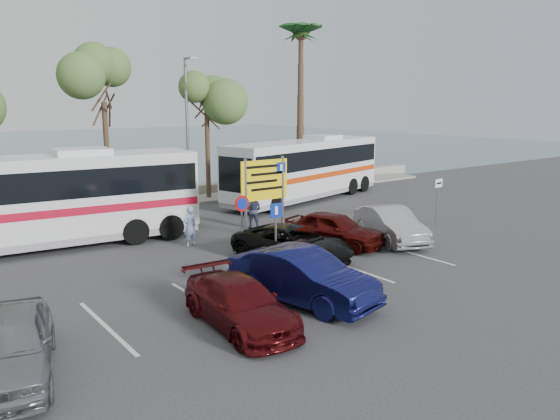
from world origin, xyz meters
TOP-DOWN VIEW (x-y plane):
  - ground at (0.00, 0.00)m, footprint 120.00×120.00m
  - kerb_strip at (0.00, 14.00)m, footprint 44.00×2.40m
  - seawall at (0.00, 16.00)m, footprint 48.00×0.80m
  - tree_mid at (-1.50, 14.00)m, footprint 3.20×3.20m
  - tree_right at (4.50, 14.00)m, footprint 3.20×3.20m
  - palm_tree at (11.50, 14.00)m, footprint 4.80×4.80m
  - street_lamp_right at (3.00, 13.52)m, footprint 0.45×1.15m
  - direction_sign at (1.00, 3.20)m, footprint 2.20×0.12m
  - sign_no_stop at (-0.60, 2.38)m, footprint 0.60×0.08m
  - sign_parking at (-0.20, 0.79)m, footprint 0.50×0.07m
  - sign_taxi at (9.80, 1.49)m, footprint 0.50×0.07m
  - lane_markings at (-1.14, -1.00)m, footprint 12.02×4.20m
  - coach_bus_left at (-6.50, 8.10)m, footprint 12.78×3.87m
  - coach_bus_right at (9.09, 10.50)m, footprint 12.31×5.49m
  - car_silver_a at (-9.52, -2.43)m, footprint 2.80×4.61m
  - car_blue at (-1.76, -2.63)m, footprint 2.60×4.92m
  - car_maroon at (-4.16, -3.03)m, footprint 2.00×4.34m
  - car_red at (3.21, 1.50)m, footprint 2.92×4.47m
  - suv_black at (0.64, 0.86)m, footprint 3.43×5.06m
  - car_silver_b at (5.61, 0.64)m, footprint 3.03×4.64m
  - pedestrian_near at (-1.43, 5.00)m, footprint 0.63×0.45m
  - pedestrian_far at (2.43, 6.15)m, footprint 1.02×1.05m

SIDE VIEW (x-z plane):
  - ground at x=0.00m, z-range 0.00..0.00m
  - lane_markings at x=-1.14m, z-range 0.00..0.01m
  - kerb_strip at x=0.00m, z-range 0.00..0.15m
  - seawall at x=0.00m, z-range 0.00..0.60m
  - car_maroon at x=-4.16m, z-range 0.00..1.23m
  - suv_black at x=0.64m, z-range 0.00..1.29m
  - car_red at x=3.21m, z-range 0.00..1.41m
  - car_silver_b at x=5.61m, z-range 0.00..1.45m
  - car_silver_a at x=-9.52m, z-range 0.00..1.47m
  - car_blue at x=-1.76m, z-range 0.00..1.54m
  - pedestrian_near at x=-1.43m, z-range 0.00..1.63m
  - pedestrian_far at x=2.43m, z-range 0.00..1.70m
  - sign_taxi at x=9.80m, z-range 0.32..2.52m
  - sign_parking at x=-0.20m, z-range 0.34..2.59m
  - sign_no_stop at x=-0.60m, z-range 0.40..2.75m
  - coach_bus_right at x=9.09m, z-range -0.14..3.62m
  - coach_bus_left at x=-6.50m, z-range -0.14..3.78m
  - direction_sign at x=1.00m, z-range 0.63..4.23m
  - street_lamp_right at x=3.00m, z-range 0.59..8.60m
  - tree_right at x=4.50m, z-range 2.47..9.87m
  - tree_mid at x=-1.50m, z-range 2.65..10.65m
  - palm_tree at x=11.50m, z-range 4.27..15.47m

